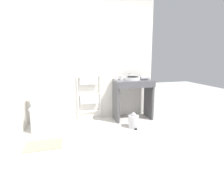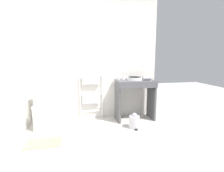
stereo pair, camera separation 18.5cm
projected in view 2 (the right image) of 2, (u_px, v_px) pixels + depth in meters
The scene contains 13 objects.
ground_plane at pixel (105, 154), 2.44m from camera, with size 12.00×12.00×0.00m, color silver.
wall_back at pixel (92, 59), 3.76m from camera, with size 2.85×0.12×2.59m, color silver.
wall_side at pixel (9, 60), 2.69m from camera, with size 0.12×2.26×2.59m, color silver.
toilet at pixel (44, 113), 3.29m from camera, with size 0.39×0.53×0.75m.
towel_radiator at pixel (91, 91), 3.75m from camera, with size 0.51×0.06×0.98m.
vanity_counter at pixel (135, 94), 3.72m from camera, with size 0.81×0.49×0.86m.
sink_basin at pixel (135, 78), 3.69m from camera, with size 0.33×0.33×0.06m.
faucet at pixel (132, 75), 3.85m from camera, with size 0.02×0.10×0.14m.
cup_near_wall at pixel (119, 77), 3.76m from camera, with size 0.08×0.08×0.09m.
cup_near_edge at pixel (124, 78), 3.72m from camera, with size 0.07×0.07×0.09m.
hair_dryer at pixel (147, 78), 3.69m from camera, with size 0.21×0.17×0.09m.
trash_bin at pixel (134, 122), 3.33m from camera, with size 0.20×0.24×0.30m.
bath_mat at pixel (43, 143), 2.75m from camera, with size 0.56×0.36×0.01m, color gray.
Camera 2 is at (-0.37, -2.22, 1.35)m, focal length 28.00 mm.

